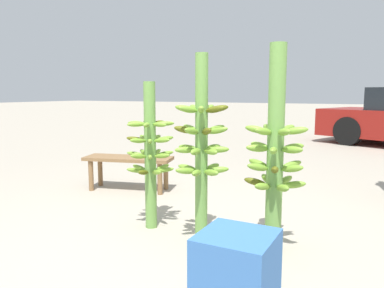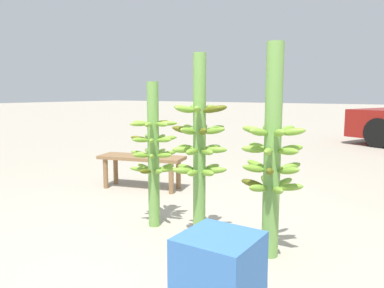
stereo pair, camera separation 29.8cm
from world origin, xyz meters
The scene contains 6 objects.
ground_plane centered at (0.00, 0.00, 0.00)m, with size 80.00×80.00×0.00m, color #A89E8C.
banana_stalk_left centered at (-0.55, 0.47, 0.68)m, with size 0.43×0.43×1.30m.
banana_stalk_center centered at (0.02, 0.33, 0.79)m, with size 0.43×0.43×1.50m.
banana_stalk_right centered at (0.57, 0.44, 0.76)m, with size 0.46×0.46×1.55m.
market_bench centered at (-1.52, 1.43, 0.34)m, with size 1.13×0.63×0.42m.
produce_crate centered at (0.57, -0.34, 0.21)m, with size 0.42×0.42×0.42m.
Camera 2 is at (1.54, -2.08, 1.20)m, focal length 35.00 mm.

